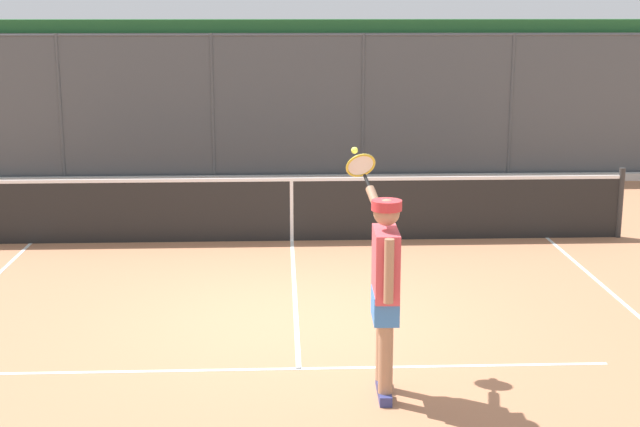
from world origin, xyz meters
name	(u,v)px	position (x,y,z in m)	size (l,w,h in m)	color
ground_plane	(296,320)	(0.00, 0.00, 0.00)	(60.00, 60.00, 0.00)	#B27551
court_line_markings	(300,381)	(0.00, 1.70, 0.00)	(7.82, 9.10, 0.01)	white
fence_backdrop	(288,100)	(0.00, -9.04, 1.59)	(17.92, 1.37, 3.20)	#474C51
tennis_net	(292,208)	(0.00, -3.59, 0.49)	(10.05, 0.09, 1.07)	#2D2D2D
tennis_player	(385,280)	(-0.75, 2.03, 1.08)	(0.45, 1.47, 2.10)	navy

